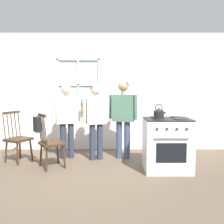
# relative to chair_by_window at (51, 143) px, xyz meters

# --- Properties ---
(ground_plane) EXTENTS (16.00, 16.00, 0.00)m
(ground_plane) POSITION_rel_chair_by_window_xyz_m (0.72, -0.02, -0.45)
(ground_plane) COLOR brown
(wall_back) EXTENTS (6.40, 0.16, 2.70)m
(wall_back) POSITION_rel_chair_by_window_xyz_m (0.74, 1.38, 0.89)
(wall_back) COLOR white
(wall_back) RESTS_ON ground_plane
(chair_by_window) EXTENTS (0.56, 0.57, 0.99)m
(chair_by_window) POSITION_rel_chair_by_window_xyz_m (0.00, 0.00, 0.00)
(chair_by_window) COLOR #3D2819
(chair_by_window) RESTS_ON ground_plane
(chair_near_wall) EXTENTS (0.55, 0.56, 0.99)m
(chair_near_wall) POSITION_rel_chair_by_window_xyz_m (-0.75, 0.38, 0.00)
(chair_near_wall) COLOR #3D2819
(chair_near_wall) RESTS_ON ground_plane
(person_elderly_left) EXTENTS (0.58, 0.32, 1.51)m
(person_elderly_left) POSITION_rel_chair_by_window_xyz_m (0.18, 0.62, 0.47)
(person_elderly_left) COLOR #2D3347
(person_elderly_left) RESTS_ON ground_plane
(person_teen_center) EXTENTS (0.56, 0.32, 1.51)m
(person_teen_center) POSITION_rel_chair_by_window_xyz_m (0.79, 0.52, 0.46)
(person_teen_center) COLOR #2D3347
(person_teen_center) RESTS_ON ground_plane
(person_adult_right) EXTENTS (0.60, 0.33, 1.59)m
(person_adult_right) POSITION_rel_chair_by_window_xyz_m (1.34, 0.60, 0.53)
(person_adult_right) COLOR #384766
(person_adult_right) RESTS_ON ground_plane
(stove) EXTENTS (0.80, 0.68, 1.08)m
(stove) POSITION_rel_chair_by_window_xyz_m (2.08, -0.15, 0.02)
(stove) COLOR silver
(stove) RESTS_ON ground_plane
(kettle) EXTENTS (0.21, 0.17, 0.25)m
(kettle) POSITION_rel_chair_by_window_xyz_m (1.90, -0.28, 0.58)
(kettle) COLOR black
(kettle) RESTS_ON stove
(potted_plant) EXTENTS (0.15, 0.15, 0.30)m
(potted_plant) POSITION_rel_chair_by_window_xyz_m (0.39, 1.29, 0.57)
(potted_plant) COLOR #935B3D
(potted_plant) RESTS_ON wall_back
(handbag) EXTENTS (0.25, 0.24, 0.31)m
(handbag) POSITION_rel_chair_by_window_xyz_m (-0.20, -0.12, 0.37)
(handbag) COLOR black
(handbag) RESTS_ON chair_by_window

